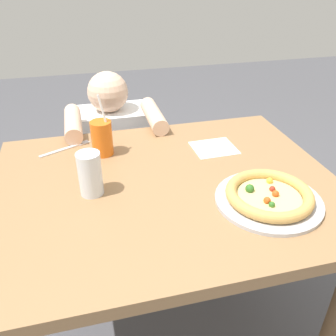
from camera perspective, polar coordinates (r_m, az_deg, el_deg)
ground_plane at (r=1.70m, az=-0.12°, el=-23.96°), size 8.00×8.00×0.00m
dining_table at (r=1.24m, az=-0.15°, el=-6.87°), size 1.12×0.88×0.75m
pizza_near at (r=1.11m, az=15.71°, el=-4.35°), size 0.32×0.32×0.05m
drink_cup_colored at (r=1.33m, az=-10.44°, el=4.73°), size 0.08×0.08×0.23m
water_cup_clear at (r=1.11m, az=-12.30°, el=-0.76°), size 0.07×0.07×0.14m
paper_napkin at (r=1.39m, az=7.31°, el=3.18°), size 0.16×0.15×0.00m
fork at (r=1.43m, az=-15.65°, el=3.09°), size 0.19×0.10×0.00m
diner_seated at (r=1.92m, az=-8.47°, el=0.09°), size 0.41×0.52×0.93m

